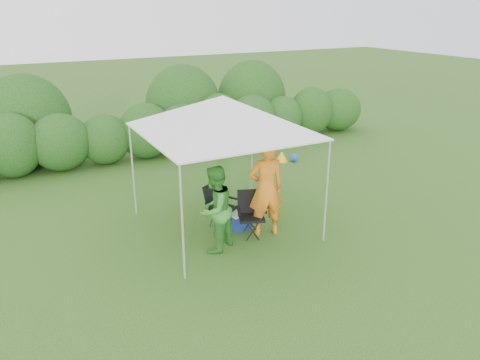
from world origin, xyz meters
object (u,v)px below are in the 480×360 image
man (266,189)px  chair_left (218,203)px  woman (215,209)px  canopy (223,114)px  cooler (240,221)px  chair_right (251,211)px

man → chair_left: bearing=-36.2°
man → woman: (-1.20, -0.12, -0.16)m
woman → chair_left: bearing=-150.0°
canopy → chair_left: size_ratio=3.26×
man → cooler: 1.01m
chair_left → cooler: 0.61m
cooler → man: bearing=-57.9°
chair_right → cooler: (-0.09, 0.30, -0.34)m
canopy → woman: (-0.59, -0.82, -1.61)m
woman → cooler: size_ratio=3.64×
chair_left → woman: woman is taller
chair_left → man: size_ratio=0.47×
chair_left → woman: 1.08m
chair_left → cooler: bearing=-74.2°
chair_right → cooler: 0.47m
canopy → woman: 1.90m
canopy → woman: canopy is taller
woman → cooler: 1.21m
man → cooler: bearing=-39.4°
chair_left → man: (0.71, -0.79, 0.48)m
canopy → man: 1.72m
chair_left → woman: size_ratio=0.56×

